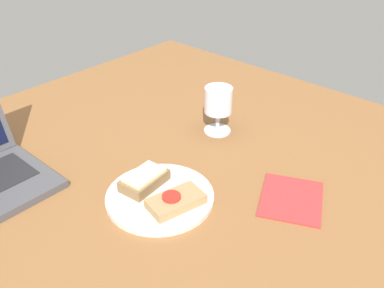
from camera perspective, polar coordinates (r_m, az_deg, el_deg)
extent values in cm
cube|color=brown|center=(102.27, -2.43, -4.98)|extent=(140.00, 140.00, 3.00)
cylinder|color=silver|center=(94.49, -4.30, -7.05)|extent=(23.74, 23.74, 1.22)
cube|color=brown|center=(96.35, -6.38, -4.87)|extent=(11.28, 7.50, 2.55)
cube|color=#F4EAB7|center=(95.38, -6.43, -4.09)|extent=(9.47, 6.15, 0.70)
cube|color=#A88456|center=(90.63, -2.17, -7.63)|extent=(12.98, 8.98, 2.03)
cylinder|color=red|center=(89.75, -2.76, -7.03)|extent=(3.99, 3.99, 0.59)
cylinder|color=white|center=(119.07, 3.39, 1.83)|extent=(7.44, 7.44, 0.40)
cylinder|color=white|center=(117.58, 3.43, 3.10)|extent=(1.07, 1.07, 5.63)
cylinder|color=white|center=(114.64, 3.53, 5.88)|extent=(7.48, 7.48, 7.06)
cylinder|color=white|center=(115.01, 3.52, 5.50)|extent=(6.88, 6.88, 5.40)
cube|color=#B23333|center=(96.86, 13.10, -7.12)|extent=(19.71, 18.53, 0.40)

